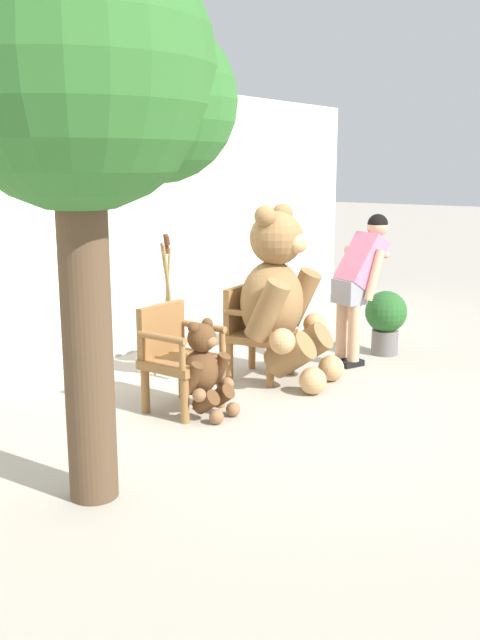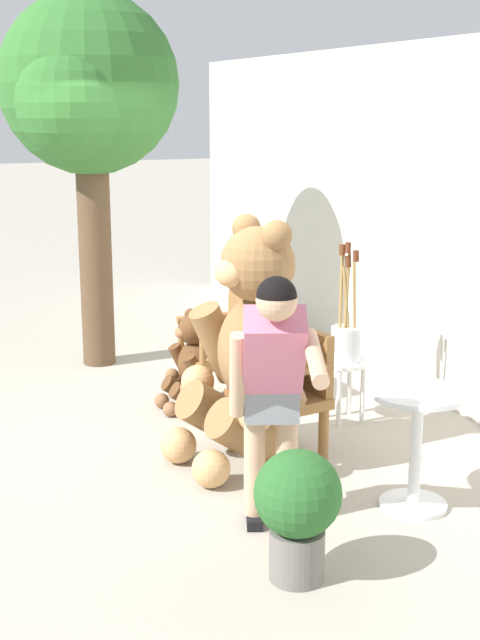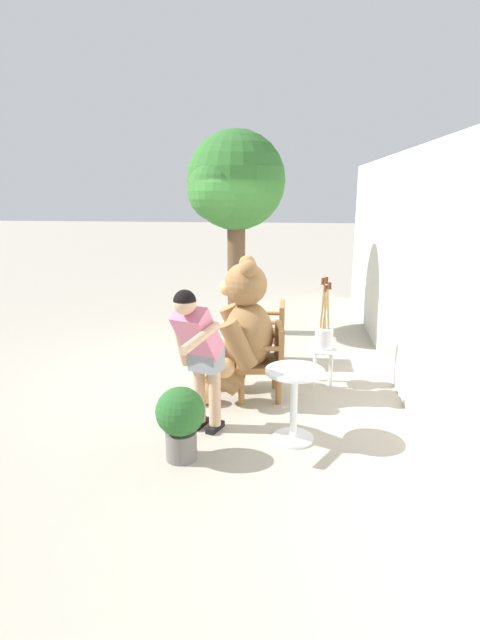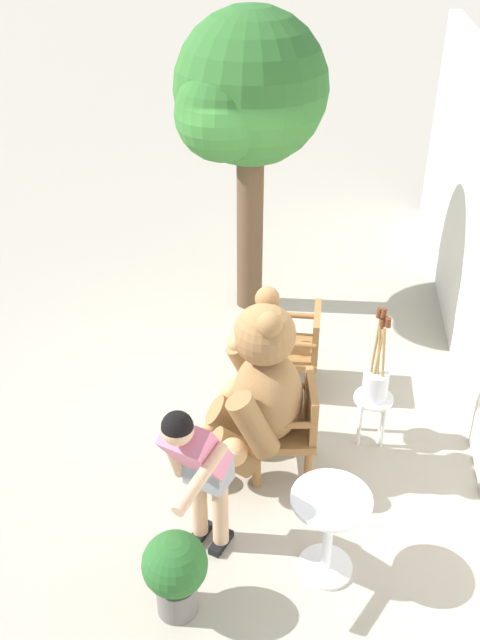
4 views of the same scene
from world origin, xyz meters
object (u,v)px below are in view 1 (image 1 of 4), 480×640
Objects in this scene: teddy_bear_large at (281,297)px; teddy_bear_small at (204,369)px; person_visitor at (360,275)px; wooden_chair_left at (177,354)px; brush_bucket at (168,309)px; round_side_table at (283,309)px; white_stool at (168,339)px; patio_tree at (90,84)px; potted_plant at (386,318)px; wooden_chair_right at (255,329)px.

teddy_bear_large is 1.21m from teddy_bear_small.
person_visitor is (2.12, -0.28, 0.52)m from teddy_bear_small.
person_visitor is at bearing -14.95° from wooden_chair_left.
wooden_chair_left is 0.29m from teddy_bear_small.
brush_bucket is 1.24× the size of round_side_table.
white_stool is (-1.45, 1.26, -0.54)m from person_visitor.
potted_plant is at bearing 0.32° from patio_tree.
wooden_chair_left is 1.19× the size of round_side_table.
wooden_chair_right is 1.10× the size of teddy_bear_small.
wooden_chair_right is 1.87× the size of white_stool.
wooden_chair_left is at bearing 24.91° from patio_tree.
person_visitor is at bearing -41.11° from brush_bucket.
teddy_bear_large is at bearing -85.62° from wooden_chair_right.
wooden_chair_right is 0.85m from brush_bucket.
white_stool is 0.52× the size of brush_bucket.
wooden_chair_right is at bearing 94.38° from teddy_bear_large.
person_visitor is 2.00m from white_stool.
brush_bucket is 0.27× the size of patio_tree.
teddy_bear_small is 2.23m from round_side_table.
white_stool is 0.64× the size of round_side_table.
round_side_table is (1.00, 0.61, -0.35)m from teddy_bear_large.
patio_tree reaches higher than person_visitor.
teddy_bear_large is 2.09× the size of teddy_bear_small.
teddy_bear_small is 1.15× the size of potted_plant.
teddy_bear_large is 3.07m from patio_tree.
teddy_bear_large is at bearing -13.29° from wooden_chair_left.
teddy_bear_large reaches higher than brush_bucket.
wooden_chair_left is at bearing -134.09° from brush_bucket.
wooden_chair_right is (1.12, -0.00, 0.00)m from wooden_chair_left.
wooden_chair_right is 0.26× the size of patio_tree.
wooden_chair_left is 0.98m from white_stool.
wooden_chair_left and wooden_chair_right have the same top height.
teddy_bear_small is at bearing -124.52° from white_stool.
teddy_bear_small is 0.88× the size of brush_bucket.
person_visitor is at bearing 1.70° from patio_tree.
wooden_chair_left is 0.26× the size of patio_tree.
brush_bucket reaches higher than potted_plant.
wooden_chair_left is 0.96× the size of brush_bucket.
wooden_chair_right is at bearing 14.69° from patio_tree.
wooden_chair_right is 1.08m from round_side_table.
wooden_chair_right reaches higher than potted_plant.
patio_tree reaches higher than brush_bucket.
patio_tree is (-1.45, -0.67, 1.94)m from wooden_chair_left.
potted_plant is (2.60, -0.65, -0.07)m from wooden_chair_left.
wooden_chair_right is at bearing -161.34° from round_side_table.
wooden_chair_left is 0.53× the size of teddy_bear_large.
teddy_bear_small is 1.22m from brush_bucket.
teddy_bear_large is 1.23m from round_side_table.
teddy_bear_small is (-0.00, -0.28, -0.08)m from wooden_chair_left.
person_visitor reaches higher than wooden_chair_right.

